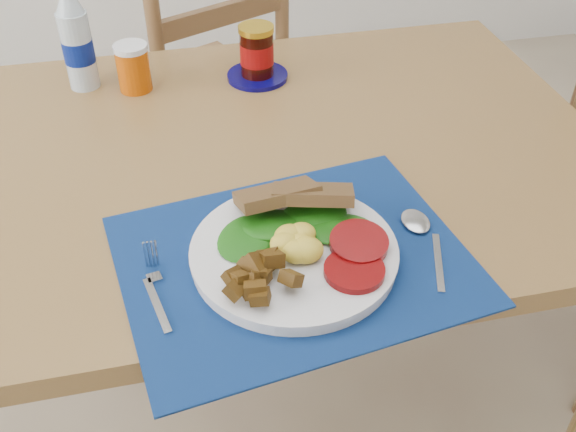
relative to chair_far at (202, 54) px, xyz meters
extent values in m
cube|color=brown|center=(-0.03, -0.73, 0.13)|extent=(1.40, 0.90, 0.04)
cylinder|color=brown|center=(0.61, -0.34, -0.24)|extent=(0.06, 0.06, 0.71)
cube|color=#54301E|center=(-0.03, 0.06, -0.14)|extent=(0.58, 0.57, 0.04)
cylinder|color=#54301E|center=(0.07, 0.31, -0.38)|extent=(0.04, 0.04, 0.43)
cylinder|color=#54301E|center=(-0.28, 0.15, -0.38)|extent=(0.04, 0.04, 0.43)
cylinder|color=#54301E|center=(0.22, -0.02, -0.38)|extent=(0.04, 0.04, 0.43)
cylinder|color=#54301E|center=(-0.13, -0.18, -0.38)|extent=(0.04, 0.04, 0.43)
cylinder|color=#54301E|center=(0.83, -0.55, -0.37)|extent=(0.04, 0.04, 0.45)
cube|color=black|center=(0.02, -1.04, 0.16)|extent=(0.55, 0.46, 0.00)
cylinder|color=silver|center=(0.02, -1.04, 0.17)|extent=(0.30, 0.30, 0.02)
ellipsoid|color=gold|center=(0.03, -1.05, 0.19)|extent=(0.07, 0.06, 0.03)
cylinder|color=maroon|center=(0.10, -1.09, 0.18)|extent=(0.09, 0.09, 0.01)
ellipsoid|color=#073C07|center=(0.03, -1.00, 0.18)|extent=(0.16, 0.10, 0.02)
cube|color=brown|center=(0.04, -0.95, 0.21)|extent=(0.13, 0.07, 0.04)
cube|color=#B2B5BA|center=(-0.18, -1.09, 0.16)|extent=(0.03, 0.11, 0.00)
cube|color=#B2B5BA|center=(-0.18, -1.02, 0.16)|extent=(0.03, 0.06, 0.00)
cube|color=#B2B5BA|center=(0.23, -1.10, 0.16)|extent=(0.05, 0.12, 0.00)
ellipsoid|color=#B2B5BA|center=(0.23, -1.00, 0.16)|extent=(0.04, 0.06, 0.01)
cylinder|color=#ADBFCC|center=(-0.28, -0.42, 0.23)|extent=(0.06, 0.06, 0.16)
cylinder|color=navy|center=(-0.28, -0.42, 0.23)|extent=(0.06, 0.06, 0.05)
cone|color=#ADBFCC|center=(-0.28, -0.42, 0.33)|extent=(0.06, 0.06, 0.04)
cylinder|color=#B64804|center=(-0.18, -0.46, 0.20)|extent=(0.07, 0.07, 0.09)
cylinder|color=#070449|center=(0.08, -0.46, 0.16)|extent=(0.13, 0.13, 0.01)
cylinder|color=black|center=(0.08, -0.46, 0.21)|extent=(0.07, 0.07, 0.10)
cylinder|color=maroon|center=(0.08, -0.46, 0.21)|extent=(0.07, 0.07, 0.05)
cylinder|color=gold|center=(0.08, -0.46, 0.27)|extent=(0.07, 0.07, 0.01)
camera|label=1|loc=(-0.15, -1.75, 0.84)|focal=42.00mm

